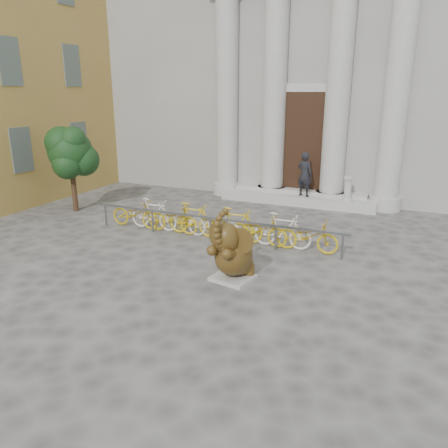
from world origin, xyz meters
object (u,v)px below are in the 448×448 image
at_px(elephant_statue, 233,254).
at_px(bike_rack, 214,222).
at_px(pedestrian, 305,174).
at_px(tree, 71,153).

height_order(elephant_statue, bike_rack, elephant_statue).
relative_size(elephant_statue, bike_rack, 0.22).
height_order(elephant_statue, pedestrian, pedestrian).
xyz_separation_m(bike_rack, tree, (-5.94, 0.74, 1.64)).
bearing_deg(bike_rack, elephant_statue, -56.99).
bearing_deg(pedestrian, elephant_statue, 110.06).
height_order(elephant_statue, tree, tree).
relative_size(bike_rack, pedestrian, 4.73).
bearing_deg(tree, pedestrian, 29.56).
xyz_separation_m(elephant_statue, bike_rack, (-1.68, 2.59, -0.15)).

